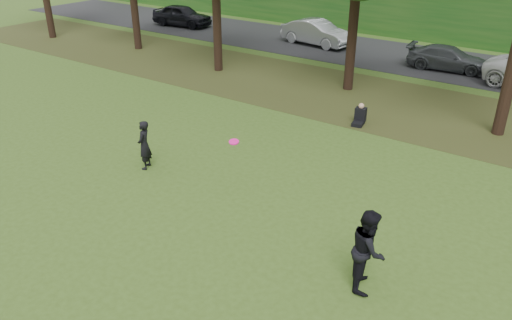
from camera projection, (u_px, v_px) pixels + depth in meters
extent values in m
plane|color=#364F18|center=(204.00, 261.00, 11.95)|extent=(120.00, 120.00, 0.00)
cube|color=#3D2D15|center=(402.00, 107.00, 21.44)|extent=(60.00, 7.00, 0.01)
cube|color=black|center=(455.00, 65.00, 27.28)|extent=(70.00, 7.00, 0.02)
cube|color=#144513|center=(490.00, 4.00, 30.56)|extent=(70.00, 3.00, 5.00)
imported|color=black|center=(144.00, 145.00, 15.98)|extent=(0.60, 0.70, 1.63)
imported|color=black|center=(368.00, 249.00, 10.77)|extent=(1.02, 1.14, 1.94)
imported|color=black|center=(182.00, 15.00, 36.41)|extent=(4.66, 2.32, 1.53)
imported|color=gray|center=(317.00, 32.00, 31.20)|extent=(4.82, 2.24, 1.53)
imported|color=#3B3F43|center=(448.00, 58.00, 26.25)|extent=(4.35, 2.07, 1.22)
cylinder|color=#FE1592|center=(234.00, 142.00, 13.14)|extent=(0.34, 0.34, 0.09)
cube|color=black|center=(358.00, 124.00, 19.55)|extent=(0.49, 0.62, 0.16)
cube|color=black|center=(361.00, 115.00, 19.66)|extent=(0.47, 0.41, 0.56)
sphere|color=tan|center=(361.00, 106.00, 19.50)|extent=(0.22, 0.22, 0.22)
cylinder|color=black|center=(135.00, 13.00, 29.74)|extent=(0.44, 0.44, 4.28)
cylinder|color=black|center=(217.00, 21.00, 25.35)|extent=(0.44, 0.44, 5.08)
cylinder|color=black|center=(351.00, 46.00, 22.74)|extent=(0.44, 0.44, 4.12)
cylinder|color=black|center=(511.00, 74.00, 17.83)|extent=(0.44, 0.44, 4.62)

